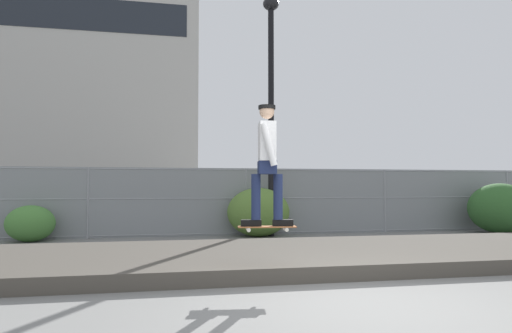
# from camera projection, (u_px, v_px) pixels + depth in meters

# --- Properties ---
(ground_plane) EXTENTS (120.00, 120.00, 0.00)m
(ground_plane) POSITION_uv_depth(u_px,v_px,m) (367.00, 309.00, 4.87)
(ground_plane) COLOR slate
(gravel_berm) EXTENTS (13.84, 3.51, 0.23)m
(gravel_berm) POSITION_uv_depth(u_px,v_px,m) (290.00, 256.00, 7.89)
(gravel_berm) COLOR #4C473F
(gravel_berm) RESTS_ON ground_plane
(skateboard) EXTENTS (0.82, 0.29, 0.07)m
(skateboard) POSITION_uv_depth(u_px,v_px,m) (267.00, 227.00, 6.15)
(skateboard) COLOR #9E5B33
(skater) EXTENTS (0.73, 0.60, 1.70)m
(skater) POSITION_uv_depth(u_px,v_px,m) (267.00, 157.00, 6.19)
(skater) COLOR black
(skater) RESTS_ON skateboard
(chain_fence) EXTENTS (25.07, 0.06, 1.85)m
(chain_fence) POSITION_uv_depth(u_px,v_px,m) (246.00, 201.00, 12.37)
(chain_fence) COLOR gray
(chain_fence) RESTS_ON ground_plane
(street_lamp) EXTENTS (0.44, 0.44, 6.59)m
(street_lamp) POSITION_uv_depth(u_px,v_px,m) (271.00, 86.00, 12.27)
(street_lamp) COLOR black
(street_lamp) RESTS_ON ground_plane
(parked_car_near) EXTENTS (4.52, 2.20, 1.66)m
(parked_car_near) POSITION_uv_depth(u_px,v_px,m) (160.00, 202.00, 15.03)
(parked_car_near) COLOR #B7BABF
(parked_car_near) RESTS_ON ground_plane
(parked_car_mid) EXTENTS (4.43, 2.01, 1.66)m
(parked_car_mid) POSITION_uv_depth(u_px,v_px,m) (317.00, 201.00, 16.05)
(parked_car_mid) COLOR maroon
(parked_car_mid) RESTS_ON ground_plane
(parked_car_far) EXTENTS (4.49, 2.13, 1.66)m
(parked_car_far) POSITION_uv_depth(u_px,v_px,m) (472.00, 200.00, 17.30)
(parked_car_far) COLOR black
(parked_car_far) RESTS_ON ground_plane
(library_building) EXTENTS (23.25, 16.00, 22.92)m
(library_building) POSITION_uv_depth(u_px,v_px,m) (63.00, 75.00, 40.28)
(library_building) COLOR #B2AFA8
(library_building) RESTS_ON ground_plane
(shrub_left) EXTENTS (1.15, 0.94, 0.89)m
(shrub_left) POSITION_uv_depth(u_px,v_px,m) (30.00, 224.00, 10.83)
(shrub_left) COLOR #477F38
(shrub_left) RESTS_ON ground_plane
(shrub_center) EXTENTS (1.69, 1.39, 1.31)m
(shrub_center) POSITION_uv_depth(u_px,v_px,m) (258.00, 212.00, 12.01)
(shrub_center) COLOR #567A33
(shrub_center) RESTS_ON ground_plane
(shrub_right) EXTENTS (1.86, 1.52, 1.44)m
(shrub_right) POSITION_uv_depth(u_px,v_px,m) (500.00, 208.00, 12.83)
(shrub_right) COLOR #2D5B28
(shrub_right) RESTS_ON ground_plane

